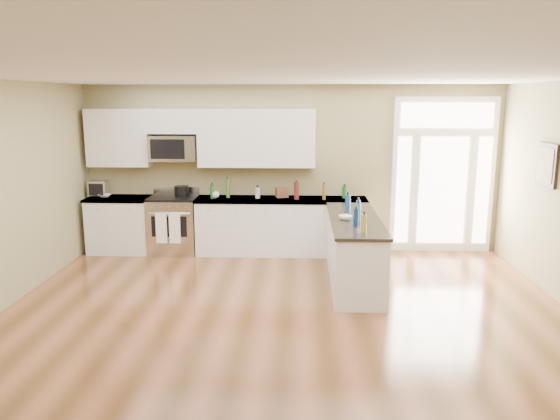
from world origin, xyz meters
name	(u,v)px	position (x,y,z in m)	size (l,w,h in m)	color
ground	(283,352)	(0.00, 0.00, 0.00)	(8.00, 8.00, 0.00)	#593619
room_shell	(283,189)	(0.00, 0.00, 1.71)	(8.00, 8.00, 8.00)	#958B5E
back_cabinet_left	(122,226)	(-2.87, 3.69, 0.44)	(1.10, 0.66, 0.94)	silver
back_cabinet_right	(281,228)	(-0.16, 3.69, 0.44)	(2.85, 0.66, 0.94)	silver
peninsula_cabinet	(354,253)	(0.93, 2.24, 0.43)	(0.69, 2.32, 0.94)	silver
upper_cabinet_left	(119,138)	(-2.88, 3.83, 1.93)	(1.04, 0.33, 0.95)	silver
upper_cabinet_right	(257,138)	(-0.57, 3.83, 1.93)	(1.94, 0.33, 0.95)	silver
upper_cabinet_short	(173,121)	(-1.95, 3.83, 2.20)	(0.82, 0.33, 0.40)	silver
microwave	(174,148)	(-1.95, 3.80, 1.76)	(0.78, 0.41, 0.42)	silver
entry_door	(443,176)	(2.55, 3.95, 1.30)	(1.70, 0.10, 2.60)	white
wall_art_near	(547,165)	(3.47, 2.20, 1.70)	(0.05, 0.58, 0.58)	black
kitchen_range	(174,224)	(-1.98, 3.69, 0.48)	(0.80, 0.70, 1.08)	silver
stockpot	(182,191)	(-1.84, 3.79, 1.04)	(0.24, 0.24, 0.19)	black
toaster_oven	(98,188)	(-3.28, 3.82, 1.07)	(0.31, 0.24, 0.26)	silver
cardboard_box	(282,192)	(-0.15, 3.80, 1.02)	(0.20, 0.14, 0.16)	brown
bowl_left	(105,196)	(-3.14, 3.70, 0.96)	(0.19, 0.19, 0.05)	white
bowl_peninsula	(346,218)	(0.79, 2.11, 0.97)	(0.19, 0.19, 0.06)	white
cup_counter	(215,195)	(-1.26, 3.68, 1.00)	(0.14, 0.14, 0.11)	white
counter_bottles	(309,199)	(0.30, 2.99, 1.06)	(2.35, 2.45, 0.31)	#19591E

